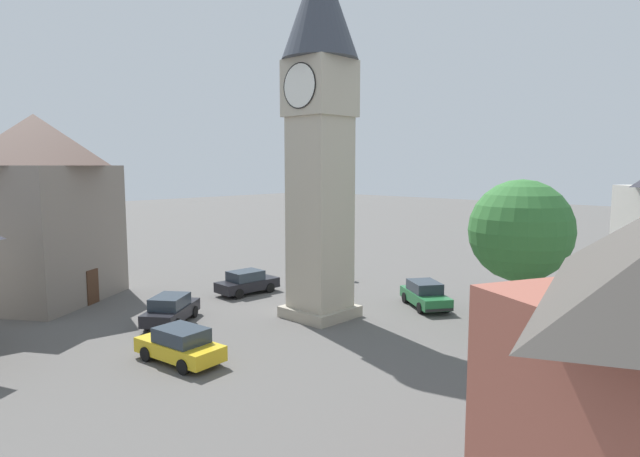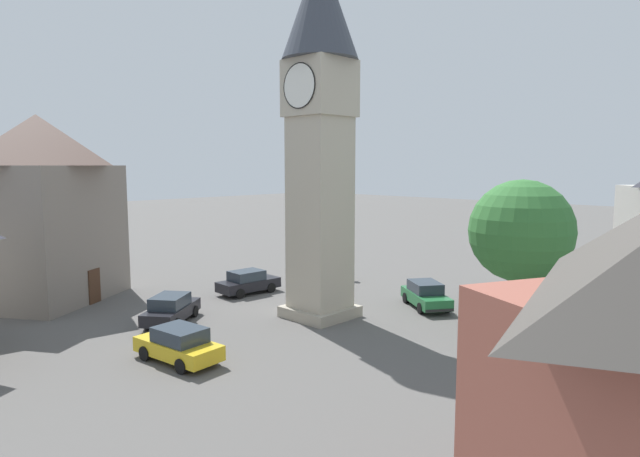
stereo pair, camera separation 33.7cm
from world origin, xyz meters
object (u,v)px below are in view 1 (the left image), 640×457
(building_hall_far, at_px, (39,207))
(car_red_corner, at_px, (247,282))
(car_blue_kerb, at_px, (171,309))
(tree, at_px, (521,231))
(clock_tower, at_px, (320,105))
(car_white_side, at_px, (180,345))
(car_silver_kerb, at_px, (425,295))
(pedestrian, at_px, (349,267))

(building_hall_far, bearing_deg, car_red_corner, 51.94)
(car_blue_kerb, xyz_separation_m, tree, (13.79, 11.76, 4.32))
(clock_tower, height_order, car_blue_kerb, clock_tower)
(clock_tower, distance_m, building_hall_far, 18.44)
(car_red_corner, relative_size, car_white_side, 0.98)
(car_red_corner, bearing_deg, car_silver_kerb, 26.15)
(clock_tower, bearing_deg, pedestrian, 120.76)
(car_silver_kerb, height_order, pedestrian, pedestrian)
(car_blue_kerb, xyz_separation_m, pedestrian, (-0.10, 14.76, 0.25))
(pedestrian, bearing_deg, clock_tower, -59.24)
(car_blue_kerb, distance_m, tree, 18.63)
(car_silver_kerb, relative_size, car_red_corner, 1.03)
(car_silver_kerb, bearing_deg, clock_tower, -118.96)
(tree, bearing_deg, car_silver_kerb, 176.41)
(car_blue_kerb, xyz_separation_m, car_red_corner, (-2.30, 7.04, 0.00))
(car_blue_kerb, distance_m, building_hall_far, 11.58)
(building_hall_far, bearing_deg, tree, 31.49)
(car_red_corner, distance_m, pedestrian, 8.03)
(pedestrian, height_order, tree, tree)
(clock_tower, xyz_separation_m, tree, (8.91, 5.37, -6.49))
(car_blue_kerb, height_order, car_white_side, same)
(car_silver_kerb, bearing_deg, pedestrian, 162.07)
(car_red_corner, xyz_separation_m, building_hall_far, (-7.72, -9.86, 5.07))
(car_blue_kerb, relative_size, pedestrian, 2.57)
(car_white_side, height_order, building_hall_far, building_hall_far)
(car_blue_kerb, distance_m, pedestrian, 14.76)
(car_silver_kerb, distance_m, building_hall_far, 24.00)
(car_silver_kerb, distance_m, car_white_side, 15.18)
(car_silver_kerb, distance_m, car_red_corner, 11.54)
(tree, bearing_deg, car_blue_kerb, -139.54)
(car_blue_kerb, height_order, car_red_corner, same)
(car_white_side, xyz_separation_m, building_hall_far, (-15.37, -0.01, 5.07))
(car_white_side, relative_size, building_hall_far, 0.38)
(car_blue_kerb, distance_m, car_silver_kerb, 14.56)
(car_blue_kerb, relative_size, building_hall_far, 0.38)
(clock_tower, relative_size, car_white_side, 4.62)
(car_silver_kerb, relative_size, building_hall_far, 0.38)
(tree, bearing_deg, car_red_corner, -163.64)
(clock_tower, relative_size, car_blue_kerb, 4.57)
(pedestrian, relative_size, building_hall_far, 0.15)
(pedestrian, xyz_separation_m, building_hall_far, (-9.92, -17.58, 4.82))
(tree, bearing_deg, clock_tower, -148.91)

